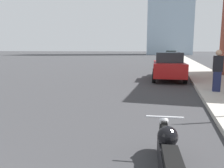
# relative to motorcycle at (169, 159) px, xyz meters

# --- Properties ---
(sidewalk) EXTENTS (2.28, 240.00, 0.15)m
(sidewalk) POSITION_rel_motorcycle_xyz_m (2.28, 36.44, -0.32)
(sidewalk) COLOR #B2ADA3
(sidewalk) RESTS_ON ground_plane
(motorcycle) EXTENTS (0.62, 2.43, 0.78)m
(motorcycle) POSITION_rel_motorcycle_xyz_m (0.00, 0.00, 0.00)
(motorcycle) COLOR black
(motorcycle) RESTS_ON ground_plane
(parked_car_red) EXTENTS (2.12, 4.16, 1.69)m
(parked_car_red) POSITION_rel_motorcycle_xyz_m (-0.17, 10.94, 0.45)
(parked_car_red) COLOR red
(parked_car_red) RESTS_ON ground_plane
(parked_car_white) EXTENTS (1.91, 4.55, 1.59)m
(parked_car_white) POSITION_rel_motorcycle_xyz_m (0.10, 22.36, 0.39)
(parked_car_white) COLOR silver
(parked_car_white) RESTS_ON ground_plane
(parked_car_green) EXTENTS (2.28, 4.66, 1.68)m
(parked_car_green) POSITION_rel_motorcycle_xyz_m (0.01, 35.36, 0.45)
(parked_car_green) COLOR #1E6B33
(parked_car_green) RESTS_ON ground_plane
(pedestrian) EXTENTS (0.36, 0.24, 1.72)m
(pedestrian) POSITION_rel_motorcycle_xyz_m (1.84, 6.86, 0.64)
(pedestrian) COLOR #1E2347
(pedestrian) RESTS_ON sidewalk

